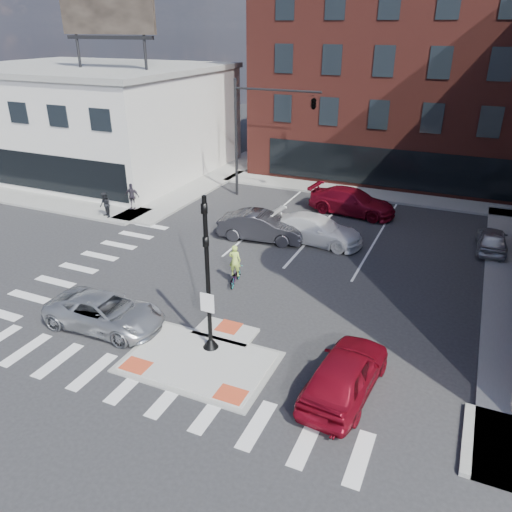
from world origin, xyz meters
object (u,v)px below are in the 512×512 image
at_px(pedestrian_a, 105,205).
at_px(red_sedan, 345,373).
at_px(silver_suv, 105,312).
at_px(bg_car_dark, 262,226).
at_px(white_pickup, 316,229).
at_px(bg_car_silver, 492,240).
at_px(bg_car_red, 352,202).
at_px(pedestrian_b, 132,196).
at_px(cyclist, 235,271).

bearing_deg(pedestrian_a, red_sedan, 0.93).
height_order(silver_suv, bg_car_dark, bg_car_dark).
xyz_separation_m(white_pickup, bg_car_silver, (9.07, 2.78, -0.13)).
relative_size(silver_suv, white_pickup, 0.93).
bearing_deg(pedestrian_a, bg_car_red, 57.96).
bearing_deg(pedestrian_a, pedestrian_b, 104.37).
relative_size(bg_car_silver, pedestrian_a, 2.34).
xyz_separation_m(bg_car_dark, bg_car_silver, (12.00, 3.70, -0.17)).
xyz_separation_m(silver_suv, red_sedan, (9.88, -0.00, 0.12)).
bearing_deg(pedestrian_a, white_pickup, 38.12).
relative_size(white_pickup, bg_car_red, 0.95).
relative_size(red_sedan, cyclist, 2.36).
height_order(silver_suv, bg_car_silver, silver_suv).
xyz_separation_m(red_sedan, bg_car_silver, (4.26, 14.65, -0.16)).
bearing_deg(cyclist, silver_suv, 50.21).
bearing_deg(silver_suv, red_sedan, -92.06).
bearing_deg(cyclist, white_pickup, -116.79).
bearing_deg(red_sedan, white_pickup, -62.91).
distance_m(red_sedan, bg_car_dark, 13.41).
height_order(silver_suv, white_pickup, white_pickup).
height_order(bg_car_silver, pedestrian_b, pedestrian_b).
relative_size(white_pickup, pedestrian_a, 3.29).
distance_m(bg_car_dark, pedestrian_b, 9.77).
xyz_separation_m(red_sedan, bg_car_dark, (-7.74, 10.95, 0.00)).
distance_m(bg_car_silver, cyclist, 14.32).
height_order(white_pickup, bg_car_silver, white_pickup).
bearing_deg(red_sedan, pedestrian_a, -23.88).
bearing_deg(white_pickup, silver_suv, 162.17).
xyz_separation_m(bg_car_red, pedestrian_b, (-13.31, -5.41, 0.20)).
bearing_deg(bg_car_red, red_sedan, -159.85).
relative_size(red_sedan, bg_car_red, 0.84).
xyz_separation_m(cyclist, pedestrian_b, (-10.71, 6.47, 0.34)).
distance_m(silver_suv, bg_car_red, 18.28).
relative_size(bg_car_red, cyclist, 2.80).
bearing_deg(silver_suv, bg_car_dark, -13.10).
distance_m(red_sedan, bg_car_silver, 15.26).
height_order(silver_suv, bg_car_red, bg_car_red).
bearing_deg(cyclist, pedestrian_a, -31.59).
xyz_separation_m(silver_suv, bg_car_silver, (14.14, 14.65, -0.04)).
relative_size(white_pickup, cyclist, 2.66).
bearing_deg(bg_car_red, bg_car_silver, -101.15).
relative_size(red_sedan, pedestrian_a, 2.93).
height_order(bg_car_silver, cyclist, cyclist).
height_order(silver_suv, red_sedan, red_sedan).
bearing_deg(white_pickup, cyclist, 168.48).
xyz_separation_m(red_sedan, pedestrian_b, (-17.46, 11.95, 0.21)).
bearing_deg(silver_suv, pedestrian_b, 30.34).
distance_m(silver_suv, pedestrian_b, 14.15).
distance_m(bg_car_silver, pedestrian_b, 21.88).
distance_m(white_pickup, cyclist, 6.68).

